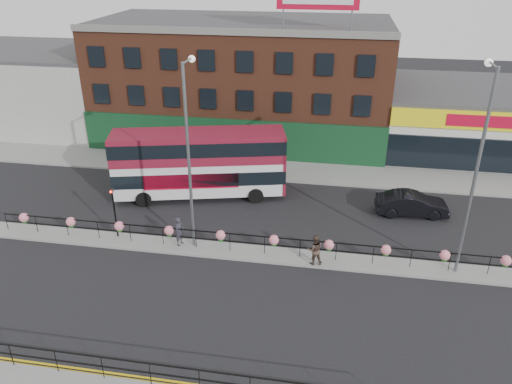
% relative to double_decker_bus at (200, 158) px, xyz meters
% --- Properties ---
extents(ground, '(120.00, 120.00, 0.00)m').
position_rel_double_decker_bus_xyz_m(ground, '(4.54, -6.78, -2.90)').
color(ground, black).
rests_on(ground, ground).
extents(north_pavement, '(60.00, 4.00, 0.15)m').
position_rel_double_decker_bus_xyz_m(north_pavement, '(4.54, 5.22, -2.83)').
color(north_pavement, gray).
rests_on(north_pavement, ground).
extents(median, '(60.00, 1.60, 0.15)m').
position_rel_double_decker_bus_xyz_m(median, '(4.54, -6.78, -2.83)').
color(median, gray).
rests_on(median, ground).
extents(brick_building, '(25.00, 12.21, 10.30)m').
position_rel_double_decker_bus_xyz_m(brick_building, '(0.54, 13.18, 2.22)').
color(brick_building, brown).
rests_on(brick_building, ground).
extents(supermarket, '(15.00, 12.25, 5.30)m').
position_rel_double_decker_bus_xyz_m(supermarket, '(20.54, 13.13, -0.25)').
color(supermarket, silver).
rests_on(supermarket, ground).
extents(warehouse_west, '(15.50, 12.00, 7.30)m').
position_rel_double_decker_bus_xyz_m(warehouse_west, '(-19.71, 13.22, 0.75)').
color(warehouse_west, '#A5A6A1').
rests_on(warehouse_west, ground).
extents(median_railing, '(30.04, 0.56, 1.23)m').
position_rel_double_decker_bus_xyz_m(median_railing, '(4.54, -6.78, -1.86)').
color(median_railing, black).
rests_on(median_railing, median).
extents(south_railing, '(20.04, 0.05, 1.12)m').
position_rel_double_decker_bus_xyz_m(south_railing, '(2.54, -16.88, -1.94)').
color(south_railing, black).
rests_on(south_railing, south_pavement).
extents(double_decker_bus, '(11.99, 5.46, 4.72)m').
position_rel_double_decker_bus_xyz_m(double_decker_bus, '(0.00, 0.00, 0.00)').
color(double_decker_bus, silver).
rests_on(double_decker_bus, ground).
extents(car, '(2.25, 4.84, 1.52)m').
position_rel_double_decker_bus_xyz_m(car, '(14.26, -0.33, -2.14)').
color(car, black).
rests_on(car, ground).
extents(pedestrian_a, '(0.90, 0.81, 1.76)m').
position_rel_double_decker_bus_xyz_m(pedestrian_a, '(0.54, -6.64, -1.87)').
color(pedestrian_a, '#2B2934').
rests_on(pedestrian_a, median).
extents(pedestrian_b, '(1.15, 1.04, 1.77)m').
position_rel_double_decker_bus_xyz_m(pedestrian_b, '(8.38, -7.30, -1.87)').
color(pedestrian_b, '#48372C').
rests_on(pedestrian_b, median).
extents(lamp_column_west, '(0.38, 1.86, 10.60)m').
position_rel_double_decker_bus_xyz_m(lamp_column_west, '(1.36, -6.32, 3.53)').
color(lamp_column_west, slate).
rests_on(lamp_column_west, median).
extents(lamp_column_east, '(0.39, 1.92, 10.94)m').
position_rel_double_decker_bus_xyz_m(lamp_column_east, '(15.93, -6.45, 3.73)').
color(lamp_column_east, slate).
rests_on(lamp_column_east, median).
extents(traffic_light_median, '(0.15, 0.28, 3.65)m').
position_rel_double_decker_bus_xyz_m(traffic_light_median, '(-3.46, -6.38, -0.43)').
color(traffic_light_median, black).
rests_on(traffic_light_median, median).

